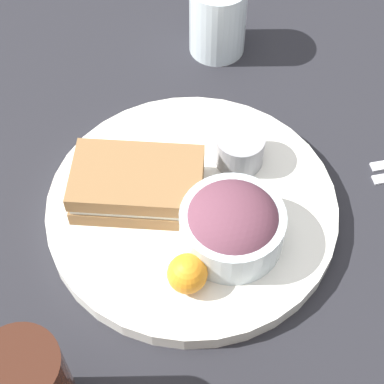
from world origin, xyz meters
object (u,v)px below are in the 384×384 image
Objects in this scene: plate at (192,208)px; sandwich at (138,185)px; salad_bowl at (232,225)px; dressing_cup at (240,149)px; water_glass at (218,19)px.

plate is 2.27× the size of sandwich.
salad_bowl reaches higher than plate.
plate is at bearing 174.04° from sandwich.
sandwich reaches higher than dressing_cup.
salad_bowl is at bearing 153.32° from sandwich.
salad_bowl is 1.95× the size of dressing_cup.
water_glass is at bearing -81.93° from dressing_cup.
dressing_cup is at bearing -152.80° from sandwich.
dressing_cup is 0.56× the size of water_glass.
plate is at bearing 85.66° from water_glass.
dressing_cup is (-0.11, -0.05, -0.00)m from sandwich.
sandwich is 1.43× the size of water_glass.
plate is 0.07m from sandwich.
water_glass is (0.03, -0.21, 0.01)m from dressing_cup.
salad_bowl is at bearing 93.99° from water_glass.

